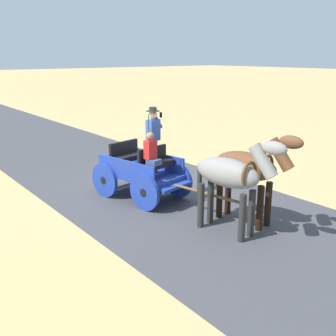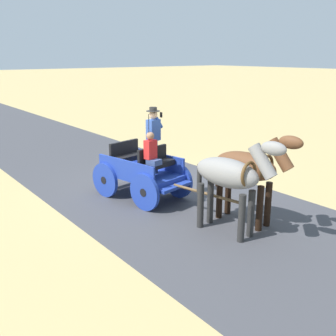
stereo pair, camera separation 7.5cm
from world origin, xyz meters
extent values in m
plane|color=tan|center=(0.00, 0.00, 0.00)|extent=(200.00, 200.00, 0.00)
cube|color=#424247|center=(0.00, 0.00, 0.00)|extent=(5.64, 160.00, 0.01)
cube|color=#1E3899|center=(0.52, 0.49, 0.66)|extent=(1.59, 2.38, 0.12)
cube|color=#1E3899|center=(-0.04, 0.38, 0.94)|extent=(0.45, 2.06, 0.44)
cube|color=#1E3899|center=(1.08, 0.60, 0.94)|extent=(0.45, 2.06, 0.44)
cube|color=#1E3899|center=(0.29, 1.69, 0.56)|extent=(1.11, 0.44, 0.08)
cube|color=#1E3899|center=(0.74, -0.69, 0.48)|extent=(0.74, 0.33, 0.06)
cube|color=black|center=(0.41, 1.08, 1.04)|extent=(1.07, 0.54, 0.14)
cube|color=black|center=(0.44, 0.91, 1.26)|extent=(1.02, 0.27, 0.44)
cube|color=black|center=(0.61, 0.00, 1.04)|extent=(1.07, 0.54, 0.14)
cube|color=black|center=(0.65, -0.17, 1.26)|extent=(1.02, 0.27, 0.44)
cylinder|color=#1E3899|center=(-0.26, 1.13, 0.48)|extent=(0.28, 0.96, 0.96)
cylinder|color=black|center=(-0.26, 1.13, 0.48)|extent=(0.16, 0.23, 0.21)
cylinder|color=#1E3899|center=(1.02, 1.37, 0.48)|extent=(0.28, 0.96, 0.96)
cylinder|color=black|center=(1.02, 1.37, 0.48)|extent=(0.16, 0.23, 0.21)
cylinder|color=#1E3899|center=(0.02, -0.39, 0.48)|extent=(0.28, 0.96, 0.96)
cylinder|color=black|center=(0.02, -0.39, 0.48)|extent=(0.16, 0.23, 0.21)
cylinder|color=#1E3899|center=(1.30, -0.15, 0.48)|extent=(0.28, 0.96, 0.96)
cylinder|color=black|center=(1.30, -0.15, 0.48)|extent=(0.16, 0.23, 0.21)
cylinder|color=brown|center=(0.11, 2.65, 0.61)|extent=(0.44, 1.98, 0.07)
cylinder|color=black|center=(0.70, 1.14, 1.74)|extent=(0.02, 0.02, 1.30)
cylinder|color=#384C7F|center=(0.31, 0.79, 1.17)|extent=(0.22, 0.22, 0.90)
cube|color=#2D4C99|center=(0.31, 0.79, 1.90)|extent=(0.37, 0.28, 0.56)
sphere|color=tan|center=(0.31, 0.79, 2.30)|extent=(0.22, 0.22, 0.22)
cylinder|color=black|center=(0.31, 0.79, 2.40)|extent=(0.36, 0.36, 0.01)
cylinder|color=black|center=(0.31, 0.79, 2.45)|extent=(0.20, 0.20, 0.10)
cylinder|color=#2D4C99|center=(0.13, 0.79, 2.08)|extent=(0.27, 0.13, 0.32)
cube|color=black|center=(0.07, 0.80, 2.28)|extent=(0.03, 0.07, 0.14)
cube|color=#384C7F|center=(0.63, 1.25, 1.18)|extent=(0.33, 0.37, 0.14)
cube|color=red|center=(0.65, 1.13, 1.49)|extent=(0.33, 0.25, 0.48)
sphere|color=#9E7051|center=(0.65, 1.13, 1.84)|extent=(0.20, 0.20, 0.20)
ellipsoid|color=brown|center=(-0.40, 3.37, 1.37)|extent=(0.81, 1.63, 0.64)
cylinder|color=black|center=(-0.67, 3.88, 0.53)|extent=(0.15, 0.15, 1.05)
cylinder|color=black|center=(-0.31, 3.94, 0.53)|extent=(0.15, 0.15, 1.05)
cylinder|color=black|center=(-0.49, 2.80, 0.53)|extent=(0.15, 0.15, 1.05)
cylinder|color=black|center=(-0.13, 2.86, 0.53)|extent=(0.15, 0.15, 1.05)
cylinder|color=brown|center=(-0.54, 4.20, 1.77)|extent=(0.36, 0.68, 0.73)
ellipsoid|color=brown|center=(-0.58, 4.42, 2.07)|extent=(0.31, 0.57, 0.28)
cube|color=black|center=(-0.54, 4.18, 1.81)|extent=(0.14, 0.51, 0.56)
cylinder|color=black|center=(-0.28, 2.64, 1.07)|extent=(0.11, 0.11, 0.70)
torus|color=brown|center=(-0.49, 3.91, 1.45)|extent=(0.55, 0.16, 0.55)
ellipsoid|color=gray|center=(0.33, 3.51, 1.37)|extent=(0.81, 1.63, 0.64)
cylinder|color=#272726|center=(0.06, 4.02, 0.53)|extent=(0.15, 0.15, 1.05)
cylinder|color=#272726|center=(0.42, 4.08, 0.53)|extent=(0.15, 0.15, 1.05)
cylinder|color=#272726|center=(0.24, 2.94, 0.53)|extent=(0.15, 0.15, 1.05)
cylinder|color=#272726|center=(0.60, 3.00, 0.53)|extent=(0.15, 0.15, 1.05)
cylinder|color=gray|center=(0.19, 4.34, 1.77)|extent=(0.36, 0.68, 0.73)
ellipsoid|color=gray|center=(0.16, 4.56, 2.07)|extent=(0.31, 0.57, 0.28)
cube|color=#272726|center=(0.20, 4.32, 1.81)|extent=(0.14, 0.51, 0.56)
cylinder|color=#272726|center=(0.45, 2.78, 1.07)|extent=(0.11, 0.11, 0.70)
torus|color=brown|center=(0.24, 4.05, 1.45)|extent=(0.55, 0.16, 0.55)
camera|label=1|loc=(6.41, 9.23, 3.81)|focal=42.90mm
camera|label=2|loc=(6.35, 9.28, 3.81)|focal=42.90mm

